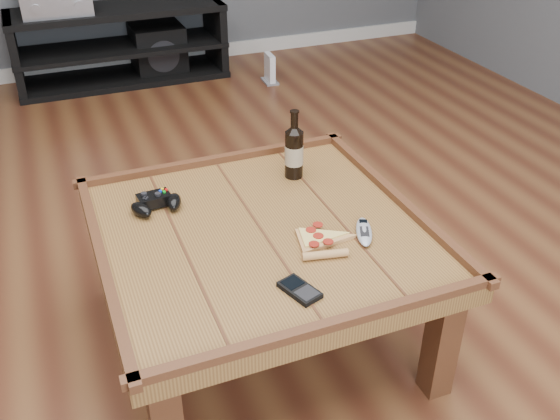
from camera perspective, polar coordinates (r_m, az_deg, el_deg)
name	(u,v)px	position (r m, az deg, el deg)	size (l,w,h in m)	color
ground	(263,336)	(2.23, -1.55, -11.47)	(6.00, 6.00, 0.00)	#4A2415
baseboard	(119,63)	(4.78, -14.55, 12.91)	(5.00, 0.02, 0.10)	silver
coffee_table	(261,245)	(1.98, -1.71, -3.22)	(1.03, 1.03, 0.48)	brown
media_console	(120,45)	(4.49, -14.38, 14.38)	(1.40, 0.45, 0.50)	black
beer_bottle	(294,151)	(2.19, 1.29, 5.45)	(0.07, 0.07, 0.25)	black
game_controller	(156,203)	(2.07, -11.26, 0.65)	(0.19, 0.13, 0.05)	black
pizza_slice	(319,241)	(1.88, 3.60, -2.83)	(0.20, 0.27, 0.03)	tan
smartphone	(300,290)	(1.69, 1.81, -7.31)	(0.10, 0.13, 0.02)	black
remote_control	(364,232)	(1.93, 7.69, -1.97)	(0.11, 0.16, 0.02)	#9EA4AB
av_receiver	(56,1)	(4.38, -19.83, 17.57)	(0.43, 0.37, 0.15)	black
subwoofer	(158,49)	(4.60, -11.08, 14.21)	(0.35, 0.35, 0.34)	black
game_console	(270,70)	(4.37, -0.94, 12.71)	(0.10, 0.16, 0.20)	gray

